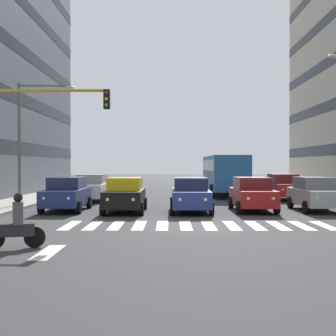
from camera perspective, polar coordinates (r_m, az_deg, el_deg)
The scene contains 14 objects.
ground_plane at distance 18.22m, azimuth 3.60°, elevation -7.05°, with size 180.00×180.00×0.00m, color #38383A.
crosswalk_markings at distance 18.22m, azimuth 3.60°, elevation -7.04°, with size 10.35×2.80×0.01m.
lane_arrow_1 at distance 13.17m, azimuth -14.48°, elevation -9.97°, with size 0.50×2.20×0.01m, color silver.
car_0 at distance 24.92m, azimuth 17.58°, elevation -3.00°, with size 2.02×4.44×1.72m.
car_1 at distance 23.97m, azimuth 10.30°, elevation -3.12°, with size 2.02×4.44×1.72m.
car_2 at distance 23.03m, azimuth 2.77°, elevation -3.26°, with size 2.02×4.44×1.72m.
car_3 at distance 23.14m, azimuth -5.29°, elevation -3.25°, with size 2.02×4.44×1.72m.
car_4 at distance 24.26m, azimuth -12.32°, elevation -3.08°, with size 2.02×4.44×1.72m.
car_row2_0 at distance 32.04m, azimuth 13.97°, elevation -2.22°, with size 2.02×4.44×1.72m.
car_row2_1 at distance 30.38m, azimuth -9.32°, elevation -2.36°, with size 2.02×4.44×1.72m.
bus_behind_traffic at distance 36.10m, azimuth 6.89°, elevation -0.36°, with size 2.78×10.50×3.00m.
motorcycle_with_rider at distance 13.91m, azimuth -18.19°, elevation -6.74°, with size 1.66×0.56×1.57m.
traffic_light_gantry at distance 19.28m, azimuth -17.31°, elevation 4.50°, with size 4.96×0.36×5.50m.
street_lamp_right at distance 26.56m, azimuth -16.71°, elevation 4.56°, with size 3.08×0.28×6.67m.
Camera 1 is at (1.06, 18.03, 2.39)m, focal length 49.67 mm.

